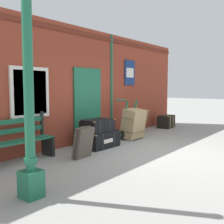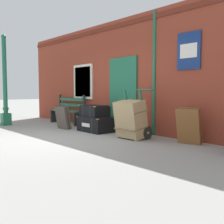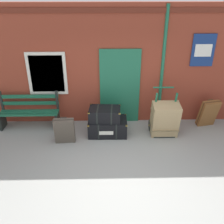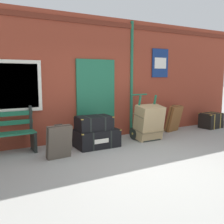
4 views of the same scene
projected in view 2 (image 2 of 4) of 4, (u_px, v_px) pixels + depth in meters
ground_plane at (46, 140)px, 6.45m from camera, size 60.00×60.00×0.00m
brick_facade at (126, 75)px, 8.05m from camera, size 10.40×0.35×3.20m
lamp_post at (5, 91)px, 9.19m from camera, size 0.28×0.28×2.99m
platform_bench at (68, 111)px, 9.67m from camera, size 1.60×0.43×1.01m
steamer_trunk_base at (96, 124)px, 7.79m from camera, size 1.02×0.67×0.43m
steamer_trunk_middle at (94, 111)px, 7.81m from camera, size 0.84×0.60×0.33m
porters_trolley at (136, 127)px, 6.73m from camera, size 0.71×0.64×1.19m
large_brown_trunk at (131, 119)px, 6.59m from camera, size 0.70×0.57×0.94m
suitcase_tan at (189, 126)px, 5.92m from camera, size 0.56×0.44×0.81m
suitcase_umber at (63, 118)px, 8.30m from camera, size 0.51×0.31×0.71m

